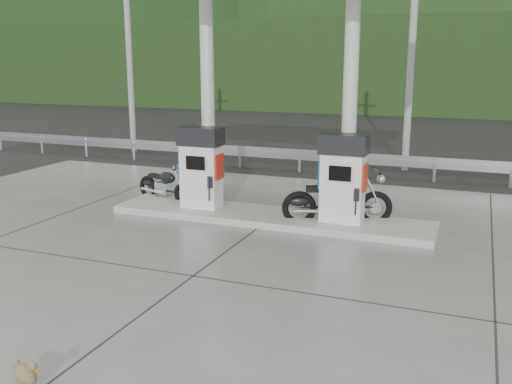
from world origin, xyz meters
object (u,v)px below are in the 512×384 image
(motorcycle_left, at_px, (165,186))
(duck, at_px, (25,375))
(gas_pump_left, at_px, (201,168))
(gas_pump_right, at_px, (343,178))
(motorcycle_right, at_px, (337,201))

(motorcycle_left, xyz_separation_m, duck, (2.73, -7.57, -0.24))
(gas_pump_left, distance_m, gas_pump_right, 3.20)
(motorcycle_left, height_order, motorcycle_right, motorcycle_right)
(duck, bearing_deg, gas_pump_right, 98.28)
(gas_pump_left, bearing_deg, motorcycle_right, 4.59)
(gas_pump_right, relative_size, motorcycle_left, 1.03)
(gas_pump_left, xyz_separation_m, gas_pump_right, (3.20, 0.00, 0.00))
(gas_pump_left, height_order, duck, gas_pump_left)
(motorcycle_right, height_order, duck, motorcycle_right)
(gas_pump_right, xyz_separation_m, duck, (-1.74, -7.02, -0.88))
(motorcycle_left, xyz_separation_m, motorcycle_right, (4.32, -0.31, 0.10))
(gas_pump_left, xyz_separation_m, motorcycle_left, (-1.27, 0.56, -0.64))
(motorcycle_left, relative_size, motorcycle_right, 0.81)
(gas_pump_right, distance_m, motorcycle_left, 4.55)
(motorcycle_right, distance_m, duck, 7.44)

